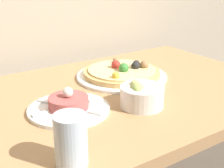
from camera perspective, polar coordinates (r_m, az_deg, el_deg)
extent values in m
cube|color=#AD7F51|center=(0.98, 0.38, -2.35)|extent=(1.09, 0.69, 0.03)
cylinder|color=#AD7F51|center=(1.63, 9.07, -7.95)|extent=(0.06, 0.06, 0.75)
cylinder|color=white|center=(1.10, 1.78, 1.43)|extent=(0.31, 0.31, 0.01)
cylinder|color=tan|center=(1.09, 1.79, 2.08)|extent=(0.27, 0.27, 0.02)
cylinder|color=#E0C684|center=(1.09, 1.79, 2.62)|extent=(0.24, 0.24, 0.01)
sphere|color=black|center=(1.12, 4.45, 3.69)|extent=(0.03, 0.03, 0.03)
sphere|color=black|center=(1.09, 4.31, 3.35)|extent=(0.03, 0.03, 0.03)
sphere|color=#997047|center=(1.11, 5.95, 3.54)|extent=(0.03, 0.03, 0.03)
sphere|color=#387F33|center=(1.06, 2.16, 2.94)|extent=(0.03, 0.03, 0.03)
sphere|color=#997047|center=(1.16, 0.68, 4.34)|extent=(0.02, 0.02, 0.02)
sphere|color=#B22D23|center=(1.10, 0.72, 3.50)|extent=(0.03, 0.03, 0.03)
sphere|color=gold|center=(1.00, 0.70, 1.56)|extent=(0.02, 0.02, 0.02)
cylinder|color=white|center=(0.85, -7.90, -4.59)|extent=(0.22, 0.22, 0.01)
cylinder|color=#B2514C|center=(0.85, -7.97, -3.34)|extent=(0.11, 0.11, 0.03)
sphere|color=silver|center=(0.83, -8.07, -1.50)|extent=(0.03, 0.03, 0.03)
cube|color=white|center=(0.89, -3.13, -2.89)|extent=(0.04, 0.02, 0.01)
cube|color=white|center=(0.93, -7.58, -1.95)|extent=(0.03, 0.04, 0.01)
cube|color=white|center=(0.90, -12.31, -3.05)|extent=(0.03, 0.04, 0.01)
cube|color=white|center=(0.82, -13.10, -5.39)|extent=(0.04, 0.02, 0.01)
cube|color=white|center=(0.78, -8.34, -6.68)|extent=(0.03, 0.04, 0.01)
cube|color=white|center=(0.81, -3.06, -5.24)|extent=(0.03, 0.04, 0.01)
cylinder|color=silver|center=(0.87, 5.49, -2.27)|extent=(0.12, 0.12, 0.06)
sphere|color=#8EA34C|center=(0.84, 4.65, -1.36)|extent=(0.03, 0.03, 0.03)
sphere|color=#A3B25B|center=(0.85, 4.59, -0.86)|extent=(0.04, 0.04, 0.04)
sphere|color=#B7BC70|center=(0.88, 4.53, -0.26)|extent=(0.03, 0.03, 0.03)
sphere|color=#B7BC70|center=(0.86, 5.33, -0.76)|extent=(0.03, 0.03, 0.03)
cylinder|color=silver|center=(0.62, -7.53, -10.15)|extent=(0.07, 0.07, 0.11)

